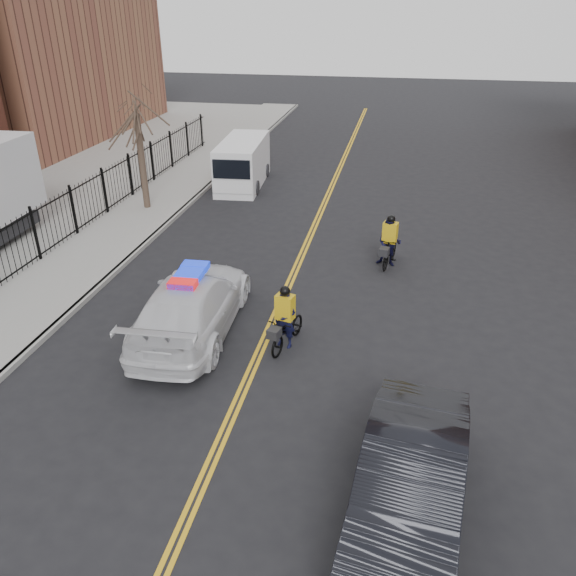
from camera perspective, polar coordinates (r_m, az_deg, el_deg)
The scene contains 13 objects.
ground at distance 15.07m, azimuth -2.90°, elevation -6.49°, with size 120.00×120.00×0.00m, color black.
center_line_left at distance 22.03m, azimuth 1.91°, elevation 4.98°, with size 0.10×60.00×0.01m, color gold.
center_line_right at distance 22.00m, azimuth 2.32°, elevation 4.95°, with size 0.10×60.00×0.01m, color gold.
sidewalk at distance 24.24m, azimuth -15.76°, elevation 6.25°, with size 3.00×60.00×0.15m, color gray.
curb at distance 23.62m, azimuth -12.48°, elevation 6.09°, with size 0.20×60.00×0.15m, color gray.
iron_fence at distance 24.65m, azimuth -19.20°, elevation 8.39°, with size 0.12×28.00×2.00m, color black, non-canonical shape.
warehouse_far at distance 44.63m, azimuth -26.93°, elevation 22.93°, with size 14.00×18.00×14.00m, color brown.
street_tree at distance 25.08m, azimuth -14.98°, elevation 15.31°, with size 3.20×3.20×4.80m.
police_cruiser at distance 15.76m, azimuth -9.74°, elevation -1.65°, with size 2.60×5.87×1.84m.
dark_sedan at distance 10.60m, azimuth 12.24°, elevation -18.87°, with size 1.76×5.05×1.67m, color black.
cargo_van at distance 28.57m, azimuth -4.67°, elevation 12.44°, with size 2.34×5.40×2.21m.
cyclist_near at distance 14.98m, azimuth -0.32°, elevation -3.84°, with size 1.07×1.93×1.80m.
cyclist_far at distance 19.87m, azimuth 10.20°, elevation 4.25°, with size 0.94×1.90×1.85m.
Camera 1 is at (3.19, -12.11, 8.37)m, focal length 35.00 mm.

